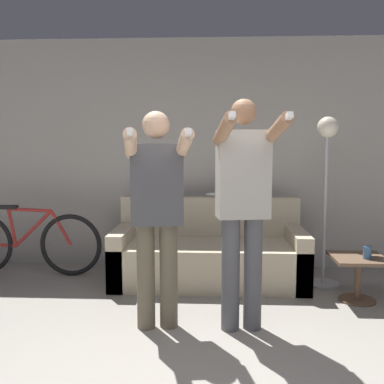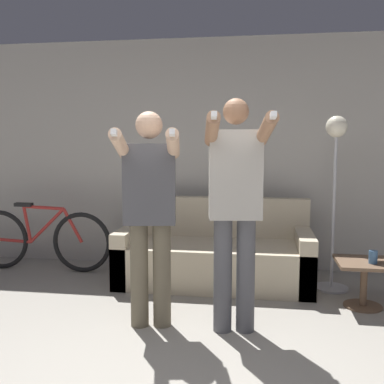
{
  "view_description": "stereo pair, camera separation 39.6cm",
  "coord_description": "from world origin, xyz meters",
  "px_view_note": "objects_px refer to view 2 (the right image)",
  "views": [
    {
      "loc": [
        0.07,
        -2.11,
        1.44
      ],
      "look_at": [
        -0.13,
        1.82,
        1.0
      ],
      "focal_mm": 42.0,
      "sensor_mm": 36.0,
      "label": 1
    },
    {
      "loc": [
        0.46,
        -2.07,
        1.44
      ],
      "look_at": [
        -0.13,
        1.82,
        1.0
      ],
      "focal_mm": 42.0,
      "sensor_mm": 36.0,
      "label": 2
    }
  ],
  "objects_px": {
    "person_right": "(235,201)",
    "cat": "(241,191)",
    "couch": "(215,256)",
    "cup": "(373,257)",
    "bicycle": "(40,239)",
    "side_table": "(364,274)",
    "floor_lamp": "(335,167)",
    "person_left": "(150,205)"
  },
  "relations": [
    {
      "from": "floor_lamp",
      "to": "side_table",
      "type": "height_order",
      "value": "floor_lamp"
    },
    {
      "from": "couch",
      "to": "cup",
      "type": "relative_size",
      "value": 17.49
    },
    {
      "from": "bicycle",
      "to": "person_left",
      "type": "bearing_deg",
      "value": -39.7
    },
    {
      "from": "cat",
      "to": "couch",
      "type": "bearing_deg",
      "value": -127.79
    },
    {
      "from": "bicycle",
      "to": "side_table",
      "type": "bearing_deg",
      "value": -10.8
    },
    {
      "from": "couch",
      "to": "bicycle",
      "type": "distance_m",
      "value": 1.99
    },
    {
      "from": "side_table",
      "to": "floor_lamp",
      "type": "bearing_deg",
      "value": 113.56
    },
    {
      "from": "person_left",
      "to": "floor_lamp",
      "type": "bearing_deg",
      "value": 27.06
    },
    {
      "from": "person_left",
      "to": "cup",
      "type": "distance_m",
      "value": 1.96
    },
    {
      "from": "couch",
      "to": "cat",
      "type": "height_order",
      "value": "cat"
    },
    {
      "from": "person_right",
      "to": "cup",
      "type": "distance_m",
      "value": 1.41
    },
    {
      "from": "floor_lamp",
      "to": "person_left",
      "type": "bearing_deg",
      "value": -143.15
    },
    {
      "from": "person_left",
      "to": "floor_lamp",
      "type": "xyz_separation_m",
      "value": [
        1.54,
        1.15,
        0.24
      ]
    },
    {
      "from": "person_left",
      "to": "side_table",
      "type": "xyz_separation_m",
      "value": [
        1.74,
        0.69,
        -0.67
      ]
    },
    {
      "from": "person_right",
      "to": "person_left",
      "type": "bearing_deg",
      "value": 171.47
    },
    {
      "from": "floor_lamp",
      "to": "cat",
      "type": "bearing_deg",
      "value": 157.82
    },
    {
      "from": "cup",
      "to": "bicycle",
      "type": "distance_m",
      "value": 3.47
    },
    {
      "from": "side_table",
      "to": "cup",
      "type": "bearing_deg",
      "value": -51.12
    },
    {
      "from": "cat",
      "to": "floor_lamp",
      "type": "distance_m",
      "value": 1.02
    },
    {
      "from": "couch",
      "to": "person_right",
      "type": "xyz_separation_m",
      "value": [
        0.27,
        -1.2,
        0.74
      ]
    },
    {
      "from": "person_right",
      "to": "cat",
      "type": "height_order",
      "value": "person_right"
    },
    {
      "from": "person_right",
      "to": "floor_lamp",
      "type": "height_order",
      "value": "person_right"
    },
    {
      "from": "cup",
      "to": "bicycle",
      "type": "relative_size",
      "value": 0.07
    },
    {
      "from": "person_left",
      "to": "person_right",
      "type": "height_order",
      "value": "person_right"
    },
    {
      "from": "person_left",
      "to": "bicycle",
      "type": "relative_size",
      "value": 1.01
    },
    {
      "from": "person_right",
      "to": "side_table",
      "type": "distance_m",
      "value": 1.47
    },
    {
      "from": "bicycle",
      "to": "couch",
      "type": "bearing_deg",
      "value": -3.63
    },
    {
      "from": "person_right",
      "to": "cup",
      "type": "bearing_deg",
      "value": 20.13
    },
    {
      "from": "couch",
      "to": "side_table",
      "type": "bearing_deg",
      "value": -20.63
    },
    {
      "from": "floor_lamp",
      "to": "cup",
      "type": "xyz_separation_m",
      "value": [
        0.25,
        -0.53,
        -0.74
      ]
    },
    {
      "from": "cup",
      "to": "cat",
      "type": "bearing_deg",
      "value": 142.32
    },
    {
      "from": "person_left",
      "to": "couch",
      "type": "bearing_deg",
      "value": 62.58
    },
    {
      "from": "person_left",
      "to": "cat",
      "type": "height_order",
      "value": "person_left"
    },
    {
      "from": "couch",
      "to": "cat",
      "type": "bearing_deg",
      "value": 52.21
    },
    {
      "from": "floor_lamp",
      "to": "cup",
      "type": "height_order",
      "value": "floor_lamp"
    },
    {
      "from": "couch",
      "to": "floor_lamp",
      "type": "xyz_separation_m",
      "value": [
        1.16,
        -0.05,
        0.94
      ]
    },
    {
      "from": "cat",
      "to": "floor_lamp",
      "type": "xyz_separation_m",
      "value": [
        0.91,
        -0.37,
        0.29
      ]
    },
    {
      "from": "cup",
      "to": "side_table",
      "type": "bearing_deg",
      "value": 128.88
    },
    {
      "from": "side_table",
      "to": "cup",
      "type": "relative_size",
      "value": 4.25
    },
    {
      "from": "side_table",
      "to": "cup",
      "type": "distance_m",
      "value": 0.19
    },
    {
      "from": "cat",
      "to": "side_table",
      "type": "relative_size",
      "value": 1.02
    },
    {
      "from": "couch",
      "to": "floor_lamp",
      "type": "relative_size",
      "value": 1.15
    }
  ]
}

